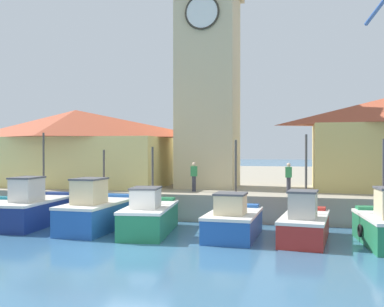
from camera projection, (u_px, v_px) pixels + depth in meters
name	position (u px, v px, depth m)	size (l,w,h in m)	color
ground_plane	(130.00, 248.00, 16.90)	(300.00, 300.00, 0.00)	#386689
quay_wharf	(232.00, 181.00, 42.70)	(120.00, 40.00, 1.39)	#9E937F
fishing_boat_left_outer	(36.00, 209.00, 22.01)	(2.05, 5.35, 4.58)	navy
fishing_boat_left_inner	(97.00, 212.00, 20.84)	(2.13, 5.09, 3.71)	#2356A8
fishing_boat_mid_left	(150.00, 216.00, 20.00)	(2.41, 4.98, 3.85)	#237A4C
fishing_boat_center	(233.00, 221.00, 19.06)	(2.21, 4.24, 4.14)	#2356A8
fishing_boat_mid_right	(304.00, 224.00, 18.30)	(2.21, 4.47, 4.37)	#AD2823
clock_tower	(208.00, 63.00, 27.75)	(4.02, 4.02, 16.27)	beige
warehouse_left	(76.00, 147.00, 29.60)	(12.66, 6.90, 4.94)	#E5D17A
dock_worker_near_tower	(194.00, 176.00, 24.86)	(0.34, 0.22, 1.62)	#33333D
dock_worker_along_quay	(289.00, 178.00, 23.74)	(0.34, 0.22, 1.62)	#33333D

